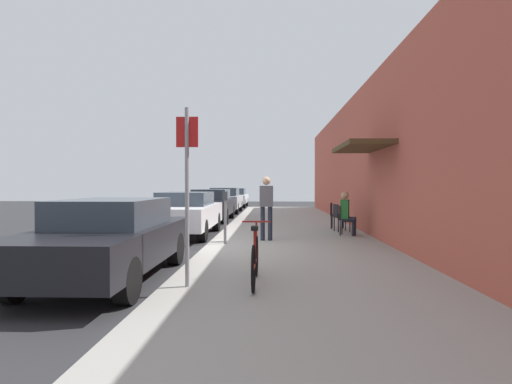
# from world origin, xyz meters

# --- Properties ---
(ground_plane) EXTENTS (60.00, 60.00, 0.00)m
(ground_plane) POSITION_xyz_m (0.00, 0.00, 0.00)
(ground_plane) COLOR #2D2D30
(sidewalk_slab) EXTENTS (4.50, 32.00, 0.12)m
(sidewalk_slab) POSITION_xyz_m (2.25, 2.00, 0.06)
(sidewalk_slab) COLOR #9E9B93
(sidewalk_slab) RESTS_ON ground_plane
(building_facade) EXTENTS (1.40, 32.00, 4.77)m
(building_facade) POSITION_xyz_m (4.64, 1.99, 2.39)
(building_facade) COLOR #BC5442
(building_facade) RESTS_ON ground_plane
(parked_car_0) EXTENTS (1.80, 4.40, 1.36)m
(parked_car_0) POSITION_xyz_m (-1.10, -2.86, 0.71)
(parked_car_0) COLOR black
(parked_car_0) RESTS_ON ground_plane
(parked_car_1) EXTENTS (1.80, 4.40, 1.37)m
(parked_car_1) POSITION_xyz_m (-1.10, 3.10, 0.72)
(parked_car_1) COLOR silver
(parked_car_1) RESTS_ON ground_plane
(parked_car_2) EXTENTS (1.80, 4.40, 1.41)m
(parked_car_2) POSITION_xyz_m (-1.10, 8.51, 0.73)
(parked_car_2) COLOR black
(parked_car_2) RESTS_ON ground_plane
(parked_car_3) EXTENTS (1.80, 4.40, 1.44)m
(parked_car_3) POSITION_xyz_m (-1.10, 13.83, 0.75)
(parked_car_3) COLOR #B7B7BC
(parked_car_3) RESTS_ON ground_plane
(parked_car_4) EXTENTS (1.80, 4.40, 1.36)m
(parked_car_4) POSITION_xyz_m (-1.10, 19.90, 0.71)
(parked_car_4) COLOR silver
(parked_car_4) RESTS_ON ground_plane
(parking_meter) EXTENTS (0.12, 0.10, 1.32)m
(parking_meter) POSITION_xyz_m (0.45, 0.60, 0.89)
(parking_meter) COLOR slate
(parking_meter) RESTS_ON sidewalk_slab
(street_sign) EXTENTS (0.32, 0.06, 2.60)m
(street_sign) POSITION_xyz_m (0.40, -3.74, 1.64)
(street_sign) COLOR gray
(street_sign) RESTS_ON sidewalk_slab
(bicycle_0) EXTENTS (0.46, 1.71, 0.90)m
(bicycle_0) POSITION_xyz_m (1.38, -3.53, 0.48)
(bicycle_0) COLOR black
(bicycle_0) RESTS_ON sidewalk_slab
(cafe_chair_0) EXTENTS (0.55, 0.55, 0.87)m
(cafe_chair_0) POSITION_xyz_m (3.78, 2.48, 0.62)
(cafe_chair_0) COLOR black
(cafe_chair_0) RESTS_ON sidewalk_slab
(seated_patron_0) EXTENTS (0.50, 0.46, 1.29)m
(seated_patron_0) POSITION_xyz_m (3.84, 2.46, 0.82)
(seated_patron_0) COLOR #232838
(seated_patron_0) RESTS_ON sidewalk_slab
(cafe_chair_1) EXTENTS (0.51, 0.51, 0.87)m
(cafe_chair_1) POSITION_xyz_m (3.78, 3.41, 0.62)
(cafe_chair_1) COLOR black
(cafe_chair_1) RESTS_ON sidewalk_slab
(cafe_chair_2) EXTENTS (0.53, 0.53, 0.87)m
(cafe_chair_2) POSITION_xyz_m (3.78, 4.37, 0.62)
(cafe_chair_2) COLOR black
(cafe_chair_2) RESTS_ON sidewalk_slab
(pedestrian_standing) EXTENTS (0.36, 0.22, 1.70)m
(pedestrian_standing) POSITION_xyz_m (1.48, 1.26, 1.12)
(pedestrian_standing) COLOR #232838
(pedestrian_standing) RESTS_ON sidewalk_slab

